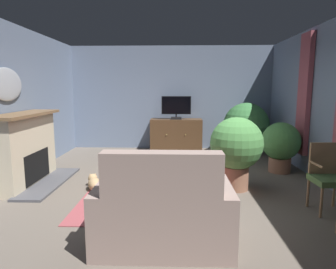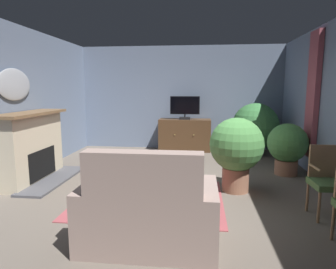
# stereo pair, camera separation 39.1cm
# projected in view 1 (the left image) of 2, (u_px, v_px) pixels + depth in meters

# --- Properties ---
(ground_plane) EXTENTS (6.11, 7.57, 0.04)m
(ground_plane) POSITION_uv_depth(u_px,v_px,m) (167.00, 190.00, 4.97)
(ground_plane) COLOR #665B51
(wall_back) EXTENTS (6.11, 0.10, 2.83)m
(wall_back) POSITION_uv_depth(u_px,v_px,m) (171.00, 98.00, 8.24)
(wall_back) COLOR slate
(wall_back) RESTS_ON ground_plane
(curtain_panel_far) EXTENTS (0.10, 0.44, 2.38)m
(curtain_panel_far) POSITION_uv_depth(u_px,v_px,m) (304.00, 95.00, 5.84)
(curtain_panel_far) COLOR #A34C56
(rug_central) EXTENTS (2.20, 1.88, 0.01)m
(rug_central) POSITION_uv_depth(u_px,v_px,m) (154.00, 199.00, 4.50)
(rug_central) COLOR #9E474C
(rug_central) RESTS_ON ground_plane
(fireplace) EXTENTS (0.88, 1.77, 1.26)m
(fireplace) POSITION_uv_depth(u_px,v_px,m) (26.00, 150.00, 5.17)
(fireplace) COLOR #4C4C51
(fireplace) RESTS_ON ground_plane
(wall_mirror_oval) EXTENTS (0.06, 0.95, 0.57)m
(wall_mirror_oval) POSITION_uv_depth(u_px,v_px,m) (7.00, 84.00, 5.00)
(wall_mirror_oval) COLOR #B2B7BF
(tv_cabinet) EXTENTS (1.39, 0.57, 0.86)m
(tv_cabinet) POSITION_uv_depth(u_px,v_px,m) (176.00, 136.00, 8.04)
(tv_cabinet) COLOR #352315
(tv_cabinet) RESTS_ON ground_plane
(television) EXTENTS (0.79, 0.20, 0.62)m
(television) POSITION_uv_depth(u_px,v_px,m) (176.00, 107.00, 7.87)
(television) COLOR black
(television) RESTS_ON tv_cabinet
(coffee_table) EXTENTS (0.96, 0.55, 0.44)m
(coffee_table) POSITION_uv_depth(u_px,v_px,m) (168.00, 179.00, 4.23)
(coffee_table) COLOR #4C331E
(coffee_table) RESTS_ON ground_plane
(tv_remote) EXTENTS (0.13, 0.17, 0.02)m
(tv_remote) POSITION_uv_depth(u_px,v_px,m) (171.00, 177.00, 4.11)
(tv_remote) COLOR black
(tv_remote) RESTS_ON coffee_table
(sofa_floral) EXTENTS (1.44, 0.86, 1.10)m
(sofa_floral) POSITION_uv_depth(u_px,v_px,m) (163.00, 215.00, 3.11)
(sofa_floral) COLOR #A3897F
(sofa_floral) RESTS_ON ground_plane
(side_chair_tucked_against_wall) EXTENTS (0.45, 0.44, 0.93)m
(side_chair_tucked_against_wall) POSITION_uv_depth(u_px,v_px,m) (328.00, 175.00, 4.03)
(side_chair_tucked_against_wall) COLOR #4C703D
(side_chair_tucked_against_wall) RESTS_ON ground_plane
(potted_plant_small_fern_corner) EXTENTS (0.87, 0.87, 1.22)m
(potted_plant_small_fern_corner) POSITION_uv_depth(u_px,v_px,m) (236.00, 147.00, 4.86)
(potted_plant_small_fern_corner) COLOR #99664C
(potted_plant_small_fern_corner) RESTS_ON ground_plane
(potted_plant_leafy_by_curtain) EXTENTS (0.76, 0.76, 1.01)m
(potted_plant_leafy_by_curtain) POSITION_uv_depth(u_px,v_px,m) (281.00, 144.00, 5.91)
(potted_plant_leafy_by_curtain) COLOR #99664C
(potted_plant_leafy_by_curtain) RESTS_ON ground_plane
(potted_plant_tall_palm_by_window) EXTENTS (1.15, 1.15, 1.33)m
(potted_plant_tall_palm_by_window) POSITION_uv_depth(u_px,v_px,m) (246.00, 126.00, 7.46)
(potted_plant_tall_palm_by_window) COLOR slate
(potted_plant_tall_palm_by_window) RESTS_ON ground_plane
(cat) EXTENTS (0.34, 0.70, 0.23)m
(cat) POSITION_uv_depth(u_px,v_px,m) (94.00, 183.00, 4.93)
(cat) COLOR tan
(cat) RESTS_ON ground_plane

